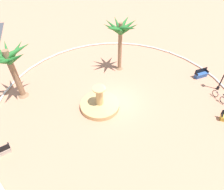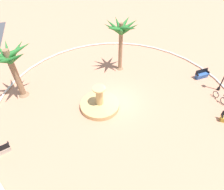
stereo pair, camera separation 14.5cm
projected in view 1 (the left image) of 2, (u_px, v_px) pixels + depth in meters
name	position (u px, v px, depth m)	size (l,w,h in m)	color
ground_plane	(117.00, 101.00, 19.22)	(80.00, 80.00, 0.00)	tan
plaza_curb	(117.00, 100.00, 19.15)	(23.38, 23.38, 0.20)	silver
fountain	(100.00, 104.00, 18.41)	(3.72, 3.72, 2.35)	tan
palm_tree_near_fountain	(10.00, 62.00, 17.07)	(4.15, 4.31, 5.44)	#8E6B4C
palm_tree_by_curb	(121.00, 32.00, 20.12)	(3.83, 3.89, 5.84)	#8E6B4C
bench_east	(0.00, 152.00, 14.68)	(0.89, 1.67, 1.00)	beige
bench_southwest	(201.00, 74.00, 21.82)	(0.61, 1.63, 1.00)	#335BA8
bicycle_red_frame	(219.00, 97.00, 19.09)	(1.72, 0.44, 0.94)	black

